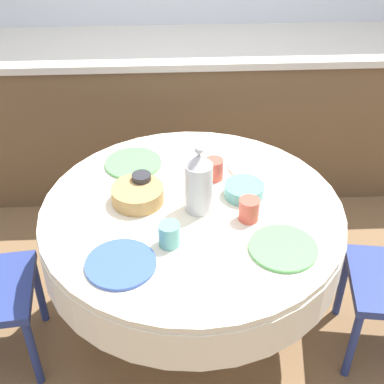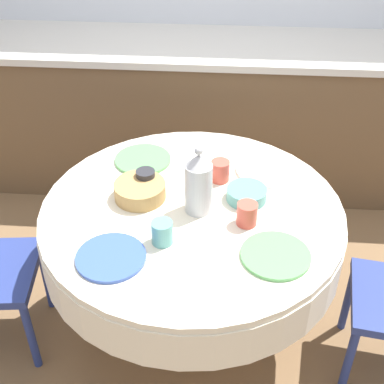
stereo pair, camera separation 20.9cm
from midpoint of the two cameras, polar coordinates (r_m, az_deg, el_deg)
ground_plane at (r=2.67m, az=2.32°, el=-14.49°), size 12.00×12.00×0.00m
kitchen_counter at (r=3.39m, az=3.45°, el=8.20°), size 3.24×0.64×0.93m
dining_table at (r=2.22m, az=2.70°, el=-4.38°), size 1.23×1.23×0.74m
plate_near_left at (r=1.92m, az=-5.57°, el=-7.08°), size 0.25×0.25×0.01m
cup_near_left at (r=1.95m, az=-0.14°, el=-4.46°), size 0.08×0.08×0.09m
plate_near_right at (r=1.96m, az=11.96°, el=-6.76°), size 0.25×0.25×0.01m
cup_near_right at (r=2.06m, az=8.79°, el=-2.45°), size 0.08×0.08×0.09m
plate_far_left at (r=2.42m, az=-2.81°, el=3.40°), size 0.25×0.25×0.01m
cup_far_left at (r=2.21m, az=-2.27°, el=1.16°), size 0.08×0.08×0.09m
plate_far_right at (r=2.38m, az=10.29°, el=2.19°), size 0.25×0.25×0.01m
cup_far_right at (r=2.28m, az=5.65°, el=2.16°), size 0.08×0.08×0.09m
coffee_carafe at (r=2.06m, az=3.60°, el=0.82°), size 0.11×0.11×0.29m
bread_basket at (r=2.18m, az=-2.85°, el=0.05°), size 0.21×0.21×0.07m
fruit_bowl at (r=2.19m, az=8.57°, el=-0.32°), size 0.16×0.16×0.05m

